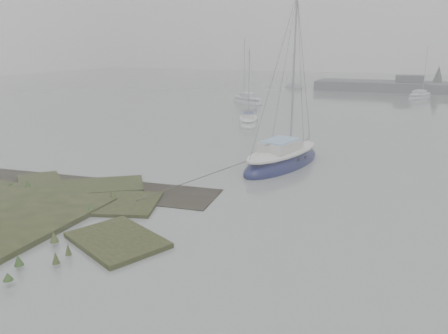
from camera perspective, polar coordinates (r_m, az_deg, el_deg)
ground at (r=44.03m, az=9.60°, el=6.38°), size 160.00×160.00×0.00m
sailboat_main at (r=26.05m, az=7.61°, el=0.87°), size 4.26×7.77×10.43m
sailboat_white at (r=39.66m, az=3.19°, el=5.90°), size 3.19×5.34×7.16m
sailboat_far_a at (r=54.43m, az=3.04°, el=8.58°), size 5.83×5.29×8.39m
sailboat_far_b at (r=64.76m, az=24.19°, el=8.35°), size 3.91×5.50×7.45m
sailboat_far_c at (r=75.92m, az=9.10°, el=10.34°), size 4.35×3.58×6.06m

